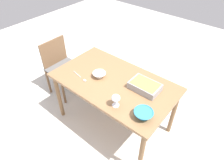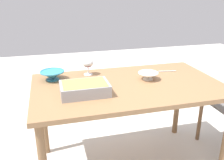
% 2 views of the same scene
% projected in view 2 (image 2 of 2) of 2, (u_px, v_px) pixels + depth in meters
% --- Properties ---
extents(dining_table, '(1.41, 0.82, 0.74)m').
position_uv_depth(dining_table, '(128.00, 93.00, 1.87)').
color(dining_table, olive).
rests_on(dining_table, ground_plane).
extents(wine_glass, '(0.09, 0.09, 0.14)m').
position_uv_depth(wine_glass, '(88.00, 64.00, 2.00)').
color(wine_glass, white).
rests_on(wine_glass, dining_table).
extents(casserole_dish, '(0.32, 0.22, 0.08)m').
position_uv_depth(casserole_dish, '(85.00, 88.00, 1.64)').
color(casserole_dish, '#99999E').
rests_on(casserole_dish, dining_table).
extents(mixing_bowl, '(0.16, 0.16, 0.06)m').
position_uv_depth(mixing_bowl, '(148.00, 75.00, 1.91)').
color(mixing_bowl, white).
rests_on(mixing_bowl, dining_table).
extents(small_bowl, '(0.19, 0.19, 0.08)m').
position_uv_depth(small_bowl, '(52.00, 75.00, 1.90)').
color(small_bowl, teal).
rests_on(small_bowl, dining_table).
extents(serving_spoon, '(0.26, 0.06, 0.01)m').
position_uv_depth(serving_spoon, '(155.00, 71.00, 2.10)').
color(serving_spoon, silver).
rests_on(serving_spoon, dining_table).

